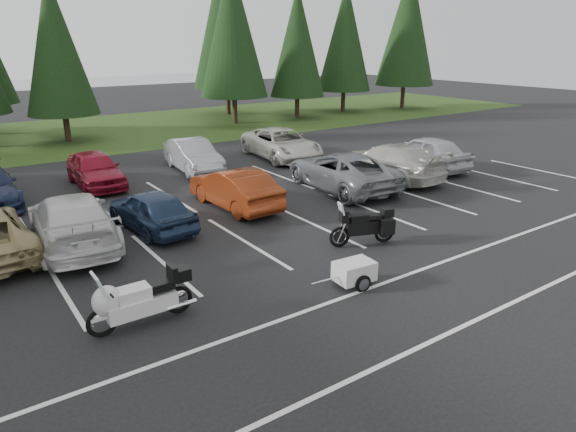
# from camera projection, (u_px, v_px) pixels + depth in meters

# --- Properties ---
(ground) EXTENTS (120.00, 120.00, 0.00)m
(ground) POSITION_uv_depth(u_px,v_px,m) (248.00, 256.00, 14.81)
(ground) COLOR black
(ground) RESTS_ON ground
(grass_strip) EXTENTS (80.00, 16.00, 0.01)m
(grass_strip) POSITION_uv_depth(u_px,v_px,m) (60.00, 136.00, 33.43)
(grass_strip) COLOR #203510
(grass_strip) RESTS_ON ground
(lake_water) EXTENTS (70.00, 50.00, 0.02)m
(lake_water) POSITION_uv_depth(u_px,v_px,m) (36.00, 94.00, 59.63)
(lake_water) COLOR slate
(lake_water) RESTS_ON ground
(stall_markings) EXTENTS (32.00, 16.00, 0.01)m
(stall_markings) POSITION_uv_depth(u_px,v_px,m) (216.00, 236.00, 16.36)
(stall_markings) COLOR silver
(stall_markings) RESTS_ON ground
(conifer_5) EXTENTS (4.14, 4.14, 9.63)m
(conifer_5) POSITION_uv_depth(u_px,v_px,m) (55.00, 45.00, 29.73)
(conifer_5) COLOR #332316
(conifer_5) RESTS_ON ground
(conifer_6) EXTENTS (4.93, 4.93, 11.48)m
(conifer_6) POSITION_uv_depth(u_px,v_px,m) (232.00, 28.00, 36.26)
(conifer_6) COLOR #332316
(conifer_6) RESTS_ON ground
(conifer_7) EXTENTS (4.27, 4.27, 9.94)m
(conifer_7) POSITION_uv_depth(u_px,v_px,m) (297.00, 41.00, 39.30)
(conifer_7) COLOR #332316
(conifer_7) RESTS_ON ground
(conifer_8) EXTENTS (4.53, 4.53, 10.56)m
(conifer_8) POSITION_uv_depth(u_px,v_px,m) (345.00, 37.00, 42.78)
(conifer_8) COLOR #332316
(conifer_8) RESTS_ON ground
(conifer_9) EXTENTS (5.19, 5.19, 12.10)m
(conifer_9) POSITION_uv_depth(u_px,v_px,m) (408.00, 26.00, 44.72)
(conifer_9) COLOR #332316
(conifer_9) RESTS_ON ground
(conifer_back_c) EXTENTS (5.50, 5.50, 12.81)m
(conifer_back_c) POSITION_uv_depth(u_px,v_px,m) (225.00, 19.00, 40.74)
(conifer_back_c) COLOR #332316
(conifer_back_c) RESTS_ON ground
(car_near_3) EXTENTS (2.73, 5.64, 1.58)m
(car_near_3) POSITION_uv_depth(u_px,v_px,m) (72.00, 220.00, 15.40)
(car_near_3) COLOR silver
(car_near_3) RESTS_ON ground
(car_near_4) EXTENTS (1.99, 4.13, 1.36)m
(car_near_4) POSITION_uv_depth(u_px,v_px,m) (151.00, 210.00, 16.70)
(car_near_4) COLOR #1C2B47
(car_near_4) RESTS_ON ground
(car_near_5) EXTENTS (1.69, 4.49, 1.47)m
(car_near_5) POSITION_uv_depth(u_px,v_px,m) (235.00, 188.00, 18.93)
(car_near_5) COLOR maroon
(car_near_5) RESTS_ON ground
(car_near_6) EXTENTS (3.13, 5.85, 1.56)m
(car_near_6) POSITION_uv_depth(u_px,v_px,m) (342.00, 171.00, 21.27)
(car_near_6) COLOR slate
(car_near_6) RESTS_ON ground
(car_near_7) EXTENTS (2.58, 5.57, 1.57)m
(car_near_7) POSITION_uv_depth(u_px,v_px,m) (388.00, 162.00, 22.79)
(car_near_7) COLOR #B0ADA1
(car_near_7) RESTS_ON ground
(car_near_8) EXTENTS (2.35, 4.87, 1.60)m
(car_near_8) POSITION_uv_depth(u_px,v_px,m) (426.00, 152.00, 24.67)
(car_near_8) COLOR #ABABB0
(car_near_8) RESTS_ON ground
(car_far_2) EXTENTS (1.87, 4.42, 1.49)m
(car_far_2) POSITION_uv_depth(u_px,v_px,m) (95.00, 169.00, 21.67)
(car_far_2) COLOR maroon
(car_far_2) RESTS_ON ground
(car_far_3) EXTENTS (1.95, 4.60, 1.48)m
(car_far_3) POSITION_uv_depth(u_px,v_px,m) (193.00, 156.00, 24.23)
(car_far_3) COLOR gray
(car_far_3) RESTS_ON ground
(car_far_4) EXTENTS (3.09, 5.73, 1.53)m
(car_far_4) POSITION_uv_depth(u_px,v_px,m) (281.00, 144.00, 26.87)
(car_far_4) COLOR beige
(car_far_4) RESTS_ON ground
(touring_motorcycle) EXTENTS (2.63, 0.82, 1.45)m
(touring_motorcycle) POSITION_uv_depth(u_px,v_px,m) (140.00, 295.00, 11.04)
(touring_motorcycle) COLOR silver
(touring_motorcycle) RESTS_ON ground
(cargo_trailer) EXTENTS (1.48, 0.91, 0.66)m
(cargo_trailer) POSITION_uv_depth(u_px,v_px,m) (354.00, 273.00, 12.95)
(cargo_trailer) COLOR silver
(cargo_trailer) RESTS_ON ground
(adventure_motorcycle) EXTENTS (2.47, 1.53, 1.42)m
(adventure_motorcycle) POSITION_uv_depth(u_px,v_px,m) (363.00, 223.00, 15.43)
(adventure_motorcycle) COLOR black
(adventure_motorcycle) RESTS_ON ground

